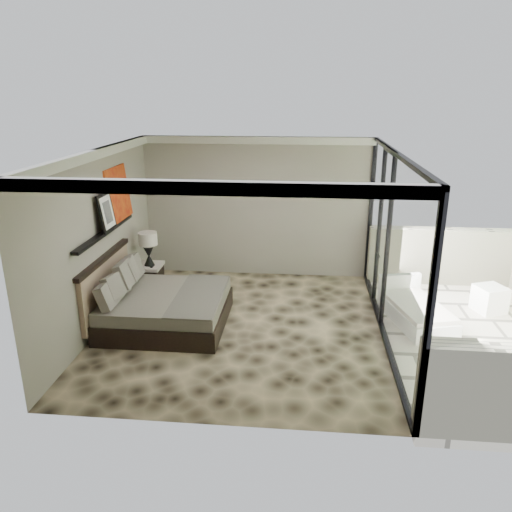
# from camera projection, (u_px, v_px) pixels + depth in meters

# --- Properties ---
(floor) EXTENTS (5.00, 5.00, 0.00)m
(floor) POSITION_uv_depth(u_px,v_px,m) (242.00, 327.00, 8.07)
(floor) COLOR black
(floor) RESTS_ON ground
(ceiling) EXTENTS (4.50, 5.00, 0.02)m
(ceiling) POSITION_uv_depth(u_px,v_px,m) (240.00, 152.00, 7.18)
(ceiling) COLOR silver
(ceiling) RESTS_ON back_wall
(back_wall) EXTENTS (4.50, 0.02, 2.80)m
(back_wall) POSITION_uv_depth(u_px,v_px,m) (257.00, 208.00, 9.97)
(back_wall) COLOR gray
(back_wall) RESTS_ON floor
(left_wall) EXTENTS (0.02, 5.00, 2.80)m
(left_wall) POSITION_uv_depth(u_px,v_px,m) (100.00, 240.00, 7.83)
(left_wall) COLOR gray
(left_wall) RESTS_ON floor
(glass_wall) EXTENTS (0.08, 5.00, 2.80)m
(glass_wall) POSITION_uv_depth(u_px,v_px,m) (391.00, 249.00, 7.42)
(glass_wall) COLOR white
(glass_wall) RESTS_ON floor
(terrace_slab) EXTENTS (3.00, 5.00, 0.12)m
(terrace_slab) POSITION_uv_depth(u_px,v_px,m) (481.00, 341.00, 7.74)
(terrace_slab) COLOR beige
(terrace_slab) RESTS_ON ground
(picture_ledge) EXTENTS (0.12, 2.20, 0.05)m
(picture_ledge) POSITION_uv_depth(u_px,v_px,m) (105.00, 232.00, 7.89)
(picture_ledge) COLOR black
(picture_ledge) RESTS_ON left_wall
(bed) EXTENTS (1.97, 1.91, 1.08)m
(bed) POSITION_uv_depth(u_px,v_px,m) (160.00, 306.00, 8.08)
(bed) COLOR black
(bed) RESTS_ON floor
(nightstand) EXTENTS (0.63, 0.63, 0.52)m
(nightstand) POSITION_uv_depth(u_px,v_px,m) (149.00, 277.00, 9.47)
(nightstand) COLOR black
(nightstand) RESTS_ON floor
(table_lamp) EXTENTS (0.35, 0.35, 0.64)m
(table_lamp) POSITION_uv_depth(u_px,v_px,m) (148.00, 244.00, 9.23)
(table_lamp) COLOR black
(table_lamp) RESTS_ON nightstand
(abstract_canvas) EXTENTS (0.13, 0.90, 0.90)m
(abstract_canvas) POSITION_uv_depth(u_px,v_px,m) (118.00, 194.00, 8.44)
(abstract_canvas) COLOR #A23D0D
(abstract_canvas) RESTS_ON picture_ledge
(framed_print) EXTENTS (0.11, 0.50, 0.60)m
(framed_print) POSITION_uv_depth(u_px,v_px,m) (106.00, 212.00, 7.81)
(framed_print) COLOR black
(framed_print) RESTS_ON picture_ledge
(ottoman) EXTENTS (0.58, 0.58, 0.45)m
(ottoman) POSITION_uv_depth(u_px,v_px,m) (490.00, 299.00, 8.58)
(ottoman) COLOR white
(ottoman) RESTS_ON terrace_slab
(lounger) EXTENTS (1.10, 1.64, 0.58)m
(lounger) POSITION_uv_depth(u_px,v_px,m) (415.00, 311.00, 8.22)
(lounger) COLOR white
(lounger) RESTS_ON terrace_slab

